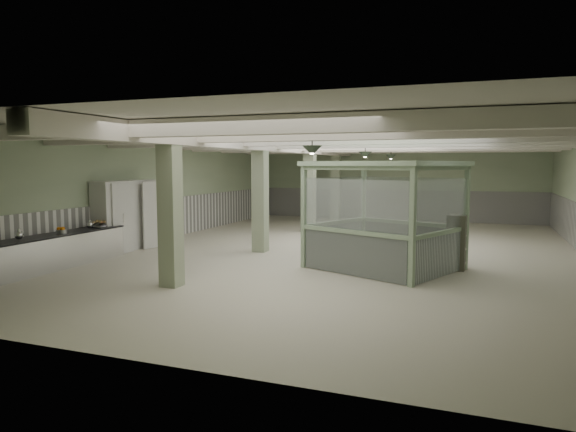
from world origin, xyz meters
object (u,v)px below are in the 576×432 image
(filing_cabinet, at_px, (457,242))
(guard_booth, at_px, (384,198))
(prep_counter, at_px, (55,251))
(walkin_cooler, at_px, (126,215))

(filing_cabinet, bearing_deg, guard_booth, -155.84)
(prep_counter, distance_m, filing_cabinet, 10.65)
(prep_counter, xyz_separation_m, walkin_cooler, (-0.08, 3.06, 0.68))
(walkin_cooler, relative_size, filing_cabinet, 1.73)
(prep_counter, height_order, guard_booth, guard_booth)
(prep_counter, bearing_deg, guard_booth, 20.46)
(guard_booth, distance_m, filing_cabinet, 2.25)
(walkin_cooler, distance_m, filing_cabinet, 10.11)
(walkin_cooler, distance_m, guard_booth, 8.29)
(prep_counter, height_order, filing_cabinet, filing_cabinet)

